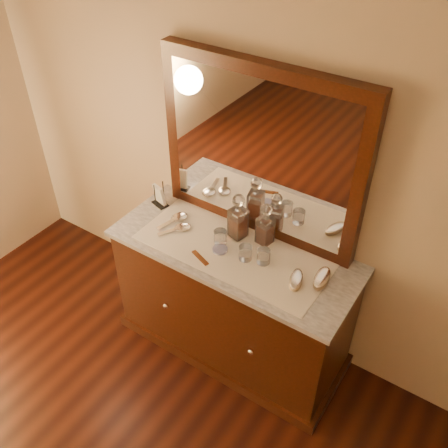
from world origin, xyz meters
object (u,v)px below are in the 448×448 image
(decanter_right, at_px, (265,228))
(hand_mirror_outer, at_px, (177,218))
(pin_dish, at_px, (220,249))
(brush_near, at_px, (296,280))
(brush_far, at_px, (322,278))
(napkin_rack, at_px, (159,196))
(comb, at_px, (200,258))
(mirror_frame, at_px, (260,154))
(dresser_cabinet, at_px, (233,302))
(hand_mirror_inner, at_px, (180,228))
(decanter_left, at_px, (238,221))

(decanter_right, relative_size, hand_mirror_outer, 1.17)
(pin_dish, xyz_separation_m, brush_near, (0.47, 0.01, 0.01))
(decanter_right, xyz_separation_m, brush_far, (0.41, -0.11, -0.08))
(pin_dish, bearing_deg, napkin_rack, 164.64)
(brush_near, bearing_deg, pin_dish, -178.62)
(decanter_right, bearing_deg, comb, -125.29)
(mirror_frame, bearing_deg, brush_near, -35.06)
(napkin_rack, relative_size, decanter_right, 0.61)
(brush_near, bearing_deg, napkin_rack, 172.13)
(napkin_rack, xyz_separation_m, hand_mirror_outer, (0.19, -0.07, -0.05))
(dresser_cabinet, relative_size, hand_mirror_outer, 6.20)
(hand_mirror_outer, bearing_deg, brush_far, 0.35)
(pin_dish, xyz_separation_m, hand_mirror_inner, (-0.30, 0.02, 0.00))
(hand_mirror_outer, bearing_deg, decanter_left, 11.21)
(dresser_cabinet, height_order, hand_mirror_outer, hand_mirror_outer)
(decanter_left, relative_size, brush_near, 1.73)
(decanter_right, bearing_deg, pin_dish, -129.70)
(napkin_rack, distance_m, decanter_left, 0.57)
(comb, bearing_deg, decanter_right, 75.38)
(brush_near, distance_m, brush_far, 0.13)
(decanter_right, relative_size, brush_near, 1.57)
(comb, distance_m, brush_near, 0.54)
(decanter_left, distance_m, brush_near, 0.49)
(decanter_left, relative_size, hand_mirror_outer, 1.28)
(pin_dish, distance_m, decanter_left, 0.19)
(dresser_cabinet, bearing_deg, hand_mirror_inner, -174.71)
(pin_dish, relative_size, brush_far, 0.48)
(comb, relative_size, decanter_right, 0.52)
(decanter_left, bearing_deg, brush_far, -7.16)
(comb, bearing_deg, dresser_cabinet, 77.61)
(decanter_left, xyz_separation_m, hand_mirror_inner, (-0.32, -0.14, -0.10))
(decanter_right, distance_m, hand_mirror_outer, 0.56)
(comb, bearing_deg, brush_far, 38.81)
(mirror_frame, bearing_deg, dresser_cabinet, -90.00)
(brush_near, distance_m, hand_mirror_inner, 0.77)
(comb, relative_size, brush_near, 0.81)
(dresser_cabinet, relative_size, hand_mirror_inner, 6.89)
(hand_mirror_inner, bearing_deg, decanter_left, 24.02)
(decanter_right, height_order, hand_mirror_outer, decanter_right)
(dresser_cabinet, bearing_deg, decanter_left, 111.64)
(decanter_left, distance_m, decanter_right, 0.16)
(decanter_right, bearing_deg, mirror_frame, 139.19)
(brush_near, relative_size, hand_mirror_inner, 0.83)
(brush_far, bearing_deg, napkin_rack, 176.97)
(brush_near, bearing_deg, mirror_frame, 144.94)
(mirror_frame, relative_size, pin_dish, 14.00)
(decanter_right, bearing_deg, napkin_rack, -176.06)
(napkin_rack, xyz_separation_m, brush_far, (1.14, -0.06, -0.04))
(mirror_frame, relative_size, decanter_right, 4.54)
(decanter_right, bearing_deg, hand_mirror_inner, -159.10)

